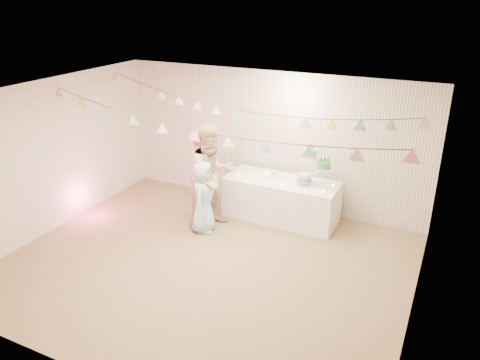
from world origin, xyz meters
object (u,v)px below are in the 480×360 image
at_px(person_adult_a, 204,176).
at_px(cake_stand, 313,167).
at_px(table, 281,199).
at_px(person_adult_b, 212,177).
at_px(person_child, 203,197).

bearing_deg(person_adult_a, cake_stand, -40.51).
xyz_separation_m(table, person_adult_a, (-1.24, -0.63, 0.47)).
bearing_deg(cake_stand, table, -174.81).
height_order(cake_stand, person_adult_a, person_adult_a).
bearing_deg(cake_stand, person_adult_b, -152.00).
bearing_deg(person_child, table, -58.16).
xyz_separation_m(person_adult_a, person_child, (0.20, -0.37, -0.21)).
distance_m(table, cake_stand, 0.90).
bearing_deg(person_child, person_adult_a, 15.92).
relative_size(cake_stand, person_adult_b, 0.36).
distance_m(table, person_child, 1.47).
relative_size(table, cake_stand, 2.99).
distance_m(table, person_adult_b, 1.38).
bearing_deg(table, person_adult_b, -142.20).
height_order(person_adult_a, person_adult_b, person_adult_b).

